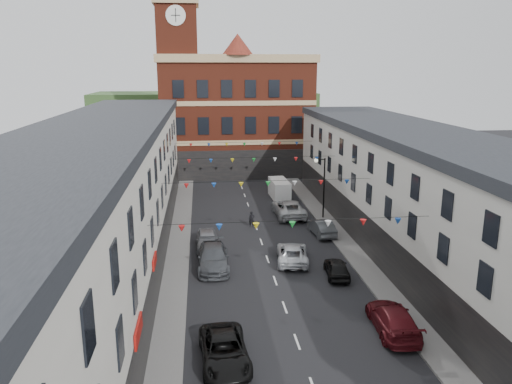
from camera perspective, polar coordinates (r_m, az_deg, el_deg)
name	(u,v)px	position (r m, az deg, el deg)	size (l,w,h in m)	color
ground	(275,281)	(35.07, 2.20, -10.09)	(160.00, 160.00, 0.00)	black
pavement_left	(176,273)	(36.59, -9.16, -9.08)	(1.80, 64.00, 0.15)	#605E5B
pavement_right	(363,264)	(38.37, 12.10, -8.10)	(1.80, 64.00, 0.15)	#605E5B
terrace_left	(97,208)	(34.56, -17.68, -1.70)	(8.40, 56.00, 10.70)	beige
terrace_right	(437,204)	(37.84, 19.98, -1.34)	(8.40, 56.00, 9.70)	beige
civic_building	(236,114)	(70.05, -2.36, 8.90)	(20.60, 13.30, 18.50)	maroon
clock_tower	(178,63)	(66.72, -8.88, 14.34)	(5.60, 5.60, 30.00)	maroon
distant_hill	(205,120)	(94.12, -5.83, 8.21)	(40.00, 14.00, 10.00)	#2D4520
street_lamp	(322,180)	(48.19, 7.51, 1.39)	(1.10, 0.36, 6.00)	black
car_left_c	(224,351)	(25.94, -3.63, -17.66)	(2.31, 5.02, 1.39)	black
car_left_d	(213,258)	(36.96, -4.93, -7.49)	(2.24, 5.52, 1.60)	#46494E
car_left_e	(207,240)	(40.94, -5.62, -5.43)	(1.76, 4.36, 1.49)	gray
car_right_c	(393,319)	(29.56, 15.39, -13.83)	(2.10, 5.16, 1.50)	#551117
car_right_d	(337,268)	(35.91, 9.23, -8.57)	(1.51, 3.74, 1.28)	black
car_right_e	(322,227)	(44.31, 7.51, -4.03)	(1.48, 4.24, 1.40)	#45484C
car_right_f	(289,208)	(49.43, 3.76, -1.88)	(2.73, 5.92, 1.65)	#B4B7B9
moving_car	(292,253)	(38.11, 4.17, -6.99)	(2.27, 4.91, 1.37)	silver
white_van	(279,189)	(56.37, 2.68, 0.34)	(1.80, 4.67, 2.07)	white
pedestrian	(252,219)	(46.02, -0.50, -3.15)	(0.55, 0.36, 1.50)	black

